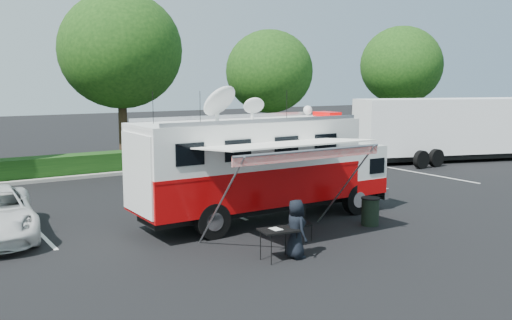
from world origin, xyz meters
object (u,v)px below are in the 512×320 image
Objects in this scene: folding_table at (279,231)px; semi_trailer at (454,128)px; command_truck at (262,166)px; trash_bin at (370,211)px.

folding_table is 0.09× the size of semi_trailer.
semi_trailer is (16.38, 5.53, 0.04)m from command_truck.
trash_bin is (2.47, -2.36, -1.34)m from command_truck.
semi_trailer is at bearing 18.65° from command_truck.
trash_bin is (4.38, 1.27, -0.31)m from folding_table.
command_truck is at bearing 62.22° from folding_table.
semi_trailer reaches higher than folding_table.
command_truck is 3.67m from trash_bin.
trash_bin is at bearing 16.17° from folding_table.
command_truck is 8.46× the size of folding_table.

